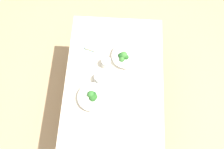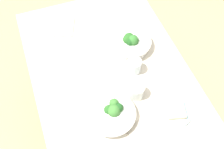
{
  "view_description": "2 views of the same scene",
  "coord_description": "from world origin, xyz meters",
  "px_view_note": "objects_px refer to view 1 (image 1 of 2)",
  "views": [
    {
      "loc": [
        -0.53,
        -0.01,
        2.51
      ],
      "look_at": [
        0.06,
        0.02,
        0.79
      ],
      "focal_mm": 33.49,
      "sensor_mm": 36.0,
      "label": 1
    },
    {
      "loc": [
        0.82,
        -0.29,
        2.05
      ],
      "look_at": [
        0.03,
        -0.01,
        0.79
      ],
      "focal_mm": 44.5,
      "sensor_mm": 36.0,
      "label": 2
    }
  ],
  "objects_px": {
    "table_knife_right": "(132,78)",
    "napkin_folded_lower": "(131,136)",
    "broccoli_bowl_far": "(93,97)",
    "bread_side_plate": "(92,46)",
    "fork_by_far_bowl": "(129,32)",
    "water_glass_center": "(106,62)",
    "table_knife_left": "(119,103)",
    "fork_by_near_bowl": "(85,37)",
    "water_glass_side": "(99,78)",
    "broccoli_bowl_near": "(125,56)",
    "napkin_folded_upper": "(111,41)"
  },
  "relations": [
    {
      "from": "fork_by_near_bowl",
      "to": "table_knife_right",
      "type": "xyz_separation_m",
      "value": [
        -0.39,
        -0.46,
        -0.0
      ]
    },
    {
      "from": "broccoli_bowl_far",
      "to": "fork_by_far_bowl",
      "type": "relative_size",
      "value": 2.48
    },
    {
      "from": "fork_by_far_bowl",
      "to": "fork_by_near_bowl",
      "type": "relative_size",
      "value": 0.94
    },
    {
      "from": "bread_side_plate",
      "to": "water_glass_center",
      "type": "xyz_separation_m",
      "value": [
        -0.16,
        -0.15,
        0.03
      ]
    },
    {
      "from": "broccoli_bowl_far",
      "to": "bread_side_plate",
      "type": "bearing_deg",
      "value": 6.56
    },
    {
      "from": "broccoli_bowl_near",
      "to": "fork_by_far_bowl",
      "type": "xyz_separation_m",
      "value": [
        0.27,
        -0.03,
        -0.03
      ]
    },
    {
      "from": "napkin_folded_upper",
      "to": "table_knife_right",
      "type": "bearing_deg",
      "value": -149.63
    },
    {
      "from": "water_glass_center",
      "to": "table_knife_left",
      "type": "bearing_deg",
      "value": -160.12
    },
    {
      "from": "table_knife_left",
      "to": "napkin_folded_upper",
      "type": "bearing_deg",
      "value": -72.0
    },
    {
      "from": "fork_by_near_bowl",
      "to": "table_knife_right",
      "type": "bearing_deg",
      "value": 45.74
    },
    {
      "from": "bread_side_plate",
      "to": "napkin_folded_upper",
      "type": "relative_size",
      "value": 0.88
    },
    {
      "from": "bread_side_plate",
      "to": "napkin_folded_lower",
      "type": "distance_m",
      "value": 0.87
    },
    {
      "from": "water_glass_center",
      "to": "napkin_folded_upper",
      "type": "xyz_separation_m",
      "value": [
        0.24,
        -0.03,
        -0.04
      ]
    },
    {
      "from": "broccoli_bowl_far",
      "to": "napkin_folded_lower",
      "type": "bearing_deg",
      "value": -131.78
    },
    {
      "from": "broccoli_bowl_far",
      "to": "broccoli_bowl_near",
      "type": "distance_m",
      "value": 0.47
    },
    {
      "from": "napkin_folded_upper",
      "to": "napkin_folded_lower",
      "type": "xyz_separation_m",
      "value": [
        -0.86,
        -0.21,
        0.0
      ]
    },
    {
      "from": "broccoli_bowl_near",
      "to": "fork_by_near_bowl",
      "type": "distance_m",
      "value": 0.43
    },
    {
      "from": "broccoli_bowl_far",
      "to": "water_glass_side",
      "type": "relative_size",
      "value": 2.89
    },
    {
      "from": "table_knife_left",
      "to": "napkin_folded_upper",
      "type": "xyz_separation_m",
      "value": [
        0.6,
        0.1,
        0.0
      ]
    },
    {
      "from": "napkin_folded_lower",
      "to": "broccoli_bowl_far",
      "type": "bearing_deg",
      "value": 48.22
    },
    {
      "from": "table_knife_right",
      "to": "napkin_folded_lower",
      "type": "xyz_separation_m",
      "value": [
        -0.49,
        0.0,
        0.0
      ]
    },
    {
      "from": "bread_side_plate",
      "to": "fork_by_far_bowl",
      "type": "relative_size",
      "value": 1.76
    },
    {
      "from": "water_glass_center",
      "to": "fork_by_far_bowl",
      "type": "bearing_deg",
      "value": -29.98
    },
    {
      "from": "napkin_folded_lower",
      "to": "napkin_folded_upper",
      "type": "bearing_deg",
      "value": 13.85
    },
    {
      "from": "broccoli_bowl_far",
      "to": "fork_by_far_bowl",
      "type": "height_order",
      "value": "broccoli_bowl_far"
    },
    {
      "from": "napkin_folded_lower",
      "to": "fork_by_far_bowl",
      "type": "bearing_deg",
      "value": 2.52
    },
    {
      "from": "bread_side_plate",
      "to": "water_glass_side",
      "type": "height_order",
      "value": "water_glass_side"
    },
    {
      "from": "fork_by_far_bowl",
      "to": "fork_by_near_bowl",
      "type": "distance_m",
      "value": 0.42
    },
    {
      "from": "table_knife_right",
      "to": "napkin_folded_lower",
      "type": "height_order",
      "value": "napkin_folded_lower"
    },
    {
      "from": "water_glass_side",
      "to": "fork_by_far_bowl",
      "type": "xyz_separation_m",
      "value": [
        0.49,
        -0.25,
        -0.04
      ]
    },
    {
      "from": "water_glass_center",
      "to": "fork_by_near_bowl",
      "type": "height_order",
      "value": "water_glass_center"
    },
    {
      "from": "water_glass_side",
      "to": "fork_by_near_bowl",
      "type": "height_order",
      "value": "water_glass_side"
    },
    {
      "from": "broccoli_bowl_far",
      "to": "table_knife_left",
      "type": "relative_size",
      "value": 1.25
    },
    {
      "from": "broccoli_bowl_far",
      "to": "bread_side_plate",
      "type": "xyz_separation_m",
      "value": [
        0.48,
        0.06,
        -0.03
      ]
    },
    {
      "from": "fork_by_far_bowl",
      "to": "fork_by_near_bowl",
      "type": "bearing_deg",
      "value": -59.88
    },
    {
      "from": "broccoli_bowl_far",
      "to": "fork_by_near_bowl",
      "type": "relative_size",
      "value": 2.32
    },
    {
      "from": "broccoli_bowl_near",
      "to": "napkin_folded_lower",
      "type": "height_order",
      "value": "broccoli_bowl_near"
    },
    {
      "from": "broccoli_bowl_far",
      "to": "table_knife_right",
      "type": "relative_size",
      "value": 1.13
    },
    {
      "from": "table_knife_left",
      "to": "table_knife_right",
      "type": "height_order",
      "value": "same"
    },
    {
      "from": "water_glass_side",
      "to": "fork_by_near_bowl",
      "type": "relative_size",
      "value": 0.8
    },
    {
      "from": "fork_by_near_bowl",
      "to": "broccoli_bowl_near",
      "type": "bearing_deg",
      "value": 59.32
    },
    {
      "from": "fork_by_near_bowl",
      "to": "water_glass_center",
      "type": "bearing_deg",
      "value": 35.36
    },
    {
      "from": "water_glass_side",
      "to": "bread_side_plate",
      "type": "bearing_deg",
      "value": 17.35
    },
    {
      "from": "broccoli_bowl_near",
      "to": "broccoli_bowl_far",
      "type": "bearing_deg",
      "value": 146.63
    },
    {
      "from": "broccoli_bowl_far",
      "to": "napkin_folded_upper",
      "type": "distance_m",
      "value": 0.57
    },
    {
      "from": "napkin_folded_upper",
      "to": "napkin_folded_lower",
      "type": "relative_size",
      "value": 1.13
    },
    {
      "from": "fork_by_near_bowl",
      "to": "napkin_folded_upper",
      "type": "bearing_deg",
      "value": 79.75
    },
    {
      "from": "table_knife_left",
      "to": "fork_by_far_bowl",
      "type": "bearing_deg",
      "value": -87.25
    },
    {
      "from": "napkin_folded_upper",
      "to": "napkin_folded_lower",
      "type": "distance_m",
      "value": 0.88
    },
    {
      "from": "broccoli_bowl_far",
      "to": "table_knife_right",
      "type": "height_order",
      "value": "broccoli_bowl_far"
    }
  ]
}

